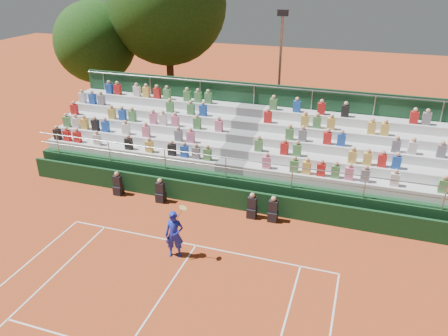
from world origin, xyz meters
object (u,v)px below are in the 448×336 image
(tree_west, at_px, (95,42))
(tennis_player, at_px, (174,234))
(tree_east, at_px, (167,5))
(floodlight_mast, at_px, (280,67))

(tree_west, bearing_deg, tennis_player, -49.26)
(tree_east, bearing_deg, tennis_player, -65.11)
(tree_west, relative_size, floodlight_mast, 1.03)
(tennis_player, relative_size, tree_east, 0.19)
(tennis_player, xyz_separation_m, tree_east, (-7.23, 15.59, 6.59))
(tennis_player, distance_m, tree_east, 18.41)
(floodlight_mast, bearing_deg, tree_west, 177.33)
(tennis_player, relative_size, floodlight_mast, 0.29)
(tree_west, xyz_separation_m, tree_east, (4.65, 1.79, 2.40))
(tree_west, bearing_deg, tree_east, 21.06)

